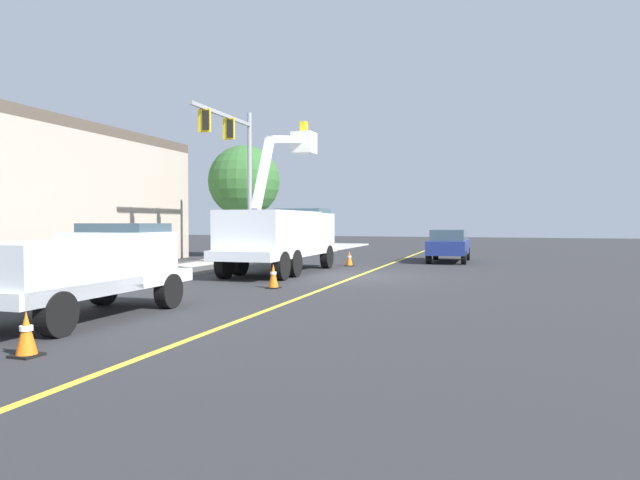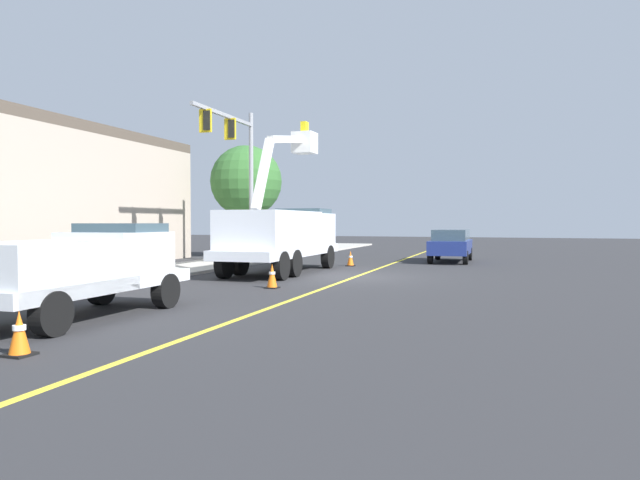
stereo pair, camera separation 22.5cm
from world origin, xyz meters
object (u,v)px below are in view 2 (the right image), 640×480
traffic_signal_mast (237,156)px  utility_bucket_truck (283,234)px  traffic_cone_mid_front (272,276)px  traffic_cone_leading (19,334)px  traffic_cone_mid_rear (350,259)px  service_pickup_truck (79,267)px  passing_minivan (451,243)px

traffic_signal_mast → utility_bucket_truck: bearing=-128.7°
traffic_cone_mid_front → traffic_signal_mast: bearing=34.7°
traffic_cone_leading → traffic_cone_mid_rear: size_ratio=0.99×
service_pickup_truck → traffic_cone_mid_front: 6.82m
utility_bucket_truck → traffic_cone_mid_rear: bearing=-20.3°
utility_bucket_truck → traffic_cone_mid_rear: utility_bucket_truck is taller
passing_minivan → traffic_signal_mast: bearing=121.6°
utility_bucket_truck → traffic_cone_leading: bearing=-171.6°
passing_minivan → traffic_cone_mid_rear: bearing=138.0°
utility_bucket_truck → traffic_cone_mid_rear: size_ratio=11.53×
traffic_cone_leading → traffic_cone_mid_rear: (19.32, 0.62, 0.00)m
service_pickup_truck → traffic_cone_leading: service_pickup_truck is taller
utility_bucket_truck → traffic_cone_mid_rear: 4.75m
traffic_cone_mid_rear → traffic_signal_mast: bearing=103.4°
passing_minivan → traffic_cone_mid_rear: size_ratio=6.77×
traffic_cone_mid_front → traffic_signal_mast: size_ratio=0.10×
utility_bucket_truck → traffic_cone_mid_front: 5.79m
traffic_cone_mid_front → service_pickup_truck: bearing=167.0°
traffic_cone_mid_front → passing_minivan: bearing=-14.6°
traffic_cone_mid_rear → traffic_cone_leading: bearing=-178.2°
service_pickup_truck → traffic_cone_mid_front: bearing=-13.0°
traffic_cone_mid_rear → service_pickup_truck: bearing=176.1°
service_pickup_truck → traffic_signal_mast: bearing=15.9°
service_pickup_truck → passing_minivan: 21.37m
traffic_signal_mast → traffic_cone_leading: bearing=-161.7°
traffic_signal_mast → service_pickup_truck: bearing=-164.1°
utility_bucket_truck → traffic_cone_leading: size_ratio=11.60×
traffic_cone_mid_rear → traffic_signal_mast: (-1.28, 5.36, 4.94)m
service_pickup_truck → traffic_signal_mast: traffic_signal_mast is taller
service_pickup_truck → traffic_cone_mid_rear: size_ratio=7.89×
passing_minivan → traffic_cone_mid_rear: (-4.53, 4.08, -0.62)m
service_pickup_truck → utility_bucket_truck: bearing=2.3°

